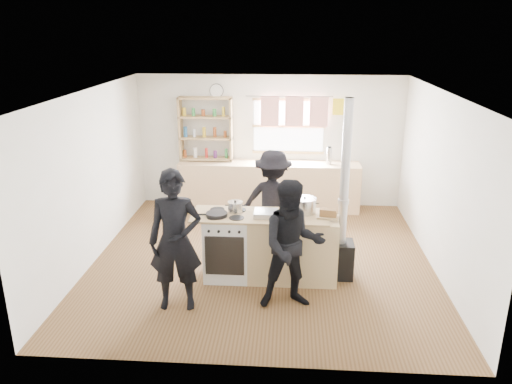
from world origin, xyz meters
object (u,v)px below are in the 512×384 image
(cooking_island, at_px, (270,246))
(roast_tray, at_px, (266,213))
(person_near_right, at_px, (293,245))
(stockpot_counter, at_px, (305,205))
(person_near_left, at_px, (175,241))
(flue_heater, at_px, (342,234))
(person_far, at_px, (273,201))
(thermos, at_px, (329,156))
(stockpot_stove, at_px, (235,207))
(bread_board, at_px, (328,214))
(skillet_greens, at_px, (217,214))

(cooking_island, relative_size, roast_tray, 6.22)
(person_near_right, bearing_deg, stockpot_counter, 69.83)
(roast_tray, xyz_separation_m, stockpot_counter, (0.52, 0.17, 0.06))
(person_near_left, bearing_deg, flue_heater, 18.57)
(stockpot_counter, bearing_deg, flue_heater, -3.82)
(flue_heater, bearing_deg, person_near_right, -129.93)
(person_near_right, bearing_deg, person_near_left, 175.35)
(roast_tray, bearing_deg, person_near_right, -61.67)
(person_near_left, height_order, person_near_right, person_near_left)
(roast_tray, distance_m, person_far, 1.02)
(thermos, relative_size, roast_tray, 0.99)
(cooking_island, xyz_separation_m, stockpot_stove, (-0.49, 0.08, 0.54))
(roast_tray, bearing_deg, bread_board, 0.86)
(roast_tray, relative_size, stockpot_counter, 1.00)
(cooking_island, relative_size, flue_heater, 0.79)
(skillet_greens, distance_m, stockpot_counter, 1.20)
(roast_tray, xyz_separation_m, person_far, (0.06, 1.00, -0.18))
(thermos, xyz_separation_m, person_near_left, (-2.08, -3.61, -0.17))
(thermos, xyz_separation_m, stockpot_stove, (-1.45, -2.69, -0.05))
(thermos, xyz_separation_m, person_near_right, (-0.67, -3.49, -0.24))
(cooking_island, height_order, person_near_right, person_near_right)
(roast_tray, xyz_separation_m, bread_board, (0.83, 0.01, 0.01))
(stockpot_stove, distance_m, flue_heater, 1.50)
(thermos, distance_m, stockpot_counter, 2.70)
(stockpot_counter, height_order, flue_heater, flue_heater)
(cooking_island, height_order, bread_board, bread_board)
(flue_heater, relative_size, person_far, 1.57)
(roast_tray, bearing_deg, stockpot_counter, 18.49)
(person_near_left, bearing_deg, stockpot_counter, 26.05)
(skillet_greens, distance_m, person_near_right, 1.20)
(flue_heater, bearing_deg, stockpot_stove, -179.68)
(thermos, height_order, skillet_greens, thermos)
(bread_board, height_order, person_far, person_far)
(thermos, relative_size, skillet_greens, 1.01)
(bread_board, relative_size, person_far, 0.20)
(cooking_island, height_order, person_far, person_far)
(person_near_right, relative_size, person_far, 1.03)
(bread_board, xyz_separation_m, person_near_right, (-0.47, -0.68, -0.16))
(skillet_greens, distance_m, person_far, 1.27)
(stockpot_counter, relative_size, person_near_right, 0.19)
(skillet_greens, distance_m, flue_heater, 1.73)
(person_near_right, bearing_deg, roast_tray, 108.91)
(skillet_greens, xyz_separation_m, flue_heater, (1.69, 0.18, -0.31))
(cooking_island, relative_size, person_far, 1.24)
(flue_heater, height_order, person_far, flue_heater)
(cooking_island, height_order, stockpot_stove, stockpot_stove)
(person_near_right, bearing_deg, stockpot_stove, 125.19)
(cooking_island, xyz_separation_m, bread_board, (0.77, -0.04, 0.51))
(cooking_island, bearing_deg, person_near_left, -143.09)
(cooking_island, distance_m, person_near_right, 0.86)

